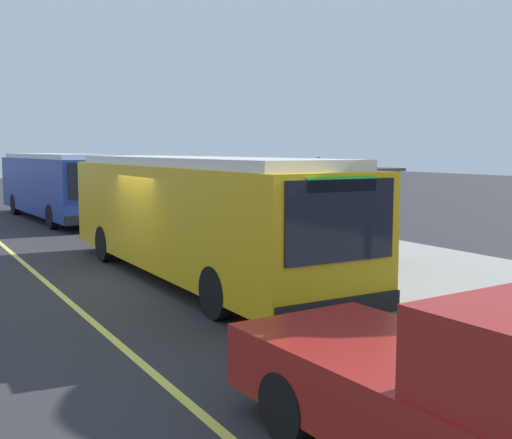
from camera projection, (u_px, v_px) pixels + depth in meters
The scene contains 10 objects.
ground_plane at pixel (148, 279), 15.17m from camera, with size 120.00×120.00×0.00m, color #2B2B2D.
sidewalk_curb at pixel (345, 256), 18.15m from camera, with size 44.00×6.40×0.15m, color gray.
lane_stripe_center at pixel (55, 289), 14.08m from camera, with size 36.00×0.14×0.01m, color #E0D64C.
transit_bus_main at pixel (194, 213), 15.07m from camera, with size 11.53×2.62×2.95m.
transit_bus_second at pixel (57, 184), 28.09m from camera, with size 11.19×3.04×2.95m.
pickup_truck at pixel (490, 404), 5.62m from camera, with size 5.50×2.27×1.85m.
bus_shelter at pixel (349, 192), 18.21m from camera, with size 2.90×1.60×2.48m.
waiting_bench at pixel (359, 237), 18.08m from camera, with size 1.60×0.48×0.95m.
route_sign_post at pixel (318, 198), 15.16m from camera, with size 0.44×0.08×2.80m.
pedestrian_commuter at pixel (288, 221), 17.83m from camera, with size 0.24×0.40×1.69m.
Camera 1 is at (14.22, -5.21, 3.12)m, focal length 44.03 mm.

